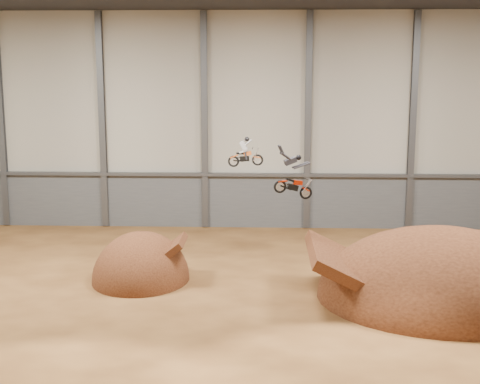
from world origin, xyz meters
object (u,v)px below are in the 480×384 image
(fmx_rider_a, at_px, (246,150))
(fmx_rider_b, at_px, (292,173))
(takeoff_ramp, at_px, (141,280))
(landing_ramp, at_px, (440,298))

(fmx_rider_a, height_order, fmx_rider_b, fmx_rider_a)
(takeoff_ramp, relative_size, fmx_rider_b, 2.17)
(landing_ramp, relative_size, fmx_rider_b, 4.41)
(fmx_rider_b, bearing_deg, takeoff_ramp, 157.74)
(landing_ramp, xyz_separation_m, fmx_rider_b, (-6.85, 1.35, 5.60))
(landing_ramp, relative_size, fmx_rider_a, 6.11)
(fmx_rider_a, bearing_deg, fmx_rider_b, -56.73)
(fmx_rider_a, xyz_separation_m, fmx_rider_b, (2.26, -3.89, -0.57))
(landing_ramp, bearing_deg, fmx_rider_b, 168.89)
(takeoff_ramp, xyz_separation_m, landing_ramp, (14.27, -2.21, 0.00))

